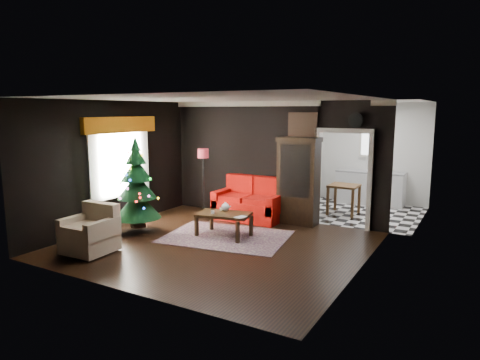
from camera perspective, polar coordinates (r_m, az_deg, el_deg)
The scene contains 26 objects.
floor at distance 8.46m, azimuth -3.06°, elevation -8.57°, with size 5.50×5.50×0.00m, color black.
ceiling at distance 8.06m, azimuth -3.24°, elevation 10.75°, with size 5.50×5.50×0.00m, color white.
wall_back at distance 10.31m, azimuth 4.43°, elevation 2.60°, with size 5.50×5.50×0.00m, color black.
wall_front at distance 6.23m, azimuth -15.75°, elevation -2.07°, with size 5.50×5.50×0.00m, color black.
wall_left at distance 9.90m, azimuth -16.64°, elevation 1.97°, with size 5.50×5.50×0.00m, color black.
wall_right at distance 7.05m, azimuth 15.96°, elevation -0.78°, with size 5.50×5.50×0.00m, color black.
doorway at distance 9.76m, azimuth 13.45°, elevation -0.07°, with size 1.10×0.10×2.10m, color beige, non-canonical shape.
left_window at distance 10.00m, azimuth -15.67°, elevation 2.37°, with size 0.05×1.60×1.40m, color white.
valance at distance 9.89m, azimuth -15.55°, elevation 7.07°, with size 0.12×2.10×0.35m, color #974D0A.
kitchen_floor at distance 11.38m, azimuth 15.40°, elevation -4.23°, with size 3.00×3.00×0.00m, color white.
kitchen_window at distance 12.53m, azimuth 17.41°, elevation 4.75°, with size 0.70×0.06×0.70m, color white.
rug at distance 8.94m, azimuth -1.84°, elevation -7.54°, with size 2.47×1.79×0.01m, color #2C1D26.
loveseat at distance 10.24m, azimuth 1.26°, elevation -2.52°, with size 1.70×0.90×1.00m, color maroon, non-canonical shape.
curio_cabinet at distance 9.87m, azimuth 7.75°, elevation -0.39°, with size 0.90×0.45×1.90m, color black, non-canonical shape.
floor_lamp at distance 10.48m, azimuth -4.87°, elevation -0.44°, with size 0.29×0.29×1.69m, color black, non-canonical shape.
christmas_tree at distance 9.34m, azimuth -13.55°, elevation -0.48°, with size 0.99×0.99×1.89m, color black, non-canonical shape.
armchair at distance 8.31m, azimuth -19.42°, elevation -6.12°, with size 0.84×0.84×0.86m, color tan, non-canonical shape.
coffee_table at distance 8.92m, azimuth -2.17°, elevation -5.92°, with size 1.07×0.64×0.48m, color black, non-canonical shape.
teapot at distance 9.03m, azimuth -1.95°, elevation -3.57°, with size 0.19×0.19×0.18m, color white, non-canonical shape.
cup_a at distance 9.11m, azimuth -2.52°, elevation -3.86°, with size 0.07×0.07×0.06m, color white.
cup_b at distance 8.83m, azimuth -3.65°, elevation -4.27°, with size 0.07×0.07×0.06m, color white.
book at distance 8.53m, azimuth -0.31°, elevation -4.18°, with size 0.16×0.02×0.22m, color #8E7A57.
wall_clock at distance 9.53m, azimuth 15.12°, elevation 7.69°, with size 0.32×0.32×0.06m, color white.
painting at distance 9.91m, azimuth 8.32°, elevation 7.20°, with size 0.62×0.05×0.52m, color #A87B47.
kitchen_counter at distance 12.44m, azimuth 16.88°, elevation -1.06°, with size 1.80×0.60×0.90m, color silver.
kitchen_table at distance 11.10m, azimuth 13.59°, elevation -2.52°, with size 0.70×0.70×0.75m, color brown, non-canonical shape.
Camera 1 is at (4.38, -6.76, 2.58)m, focal length 32.13 mm.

